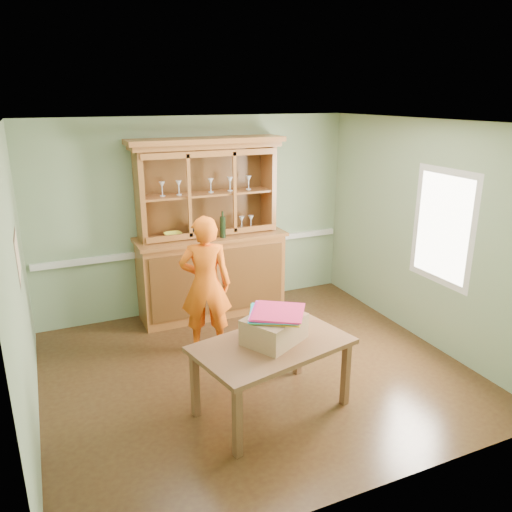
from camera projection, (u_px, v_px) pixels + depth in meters
name	position (u px, v px, depth m)	size (l,w,h in m)	color
floor	(255.00, 370.00, 5.61)	(4.50, 4.50, 0.00)	#462F16
ceiling	(255.00, 123.00, 4.78)	(4.50, 4.50, 0.00)	white
wall_back	(197.00, 216.00, 6.94)	(4.50, 4.50, 0.00)	gray
wall_left	(18.00, 288.00, 4.33)	(4.00, 4.00, 0.00)	gray
wall_right	(424.00, 233.00, 6.06)	(4.00, 4.00, 0.00)	gray
wall_front	(371.00, 338.00, 3.45)	(4.50, 4.50, 0.00)	gray
chair_rail	(199.00, 247.00, 7.05)	(4.41, 0.05, 0.08)	silver
framed_map	(18.00, 257.00, 4.54)	(0.03, 0.60, 0.46)	#311E13
window_panel	(442.00, 227.00, 5.75)	(0.03, 0.96, 1.36)	silver
china_hutch	(210.00, 255.00, 6.88)	(2.07, 0.68, 2.43)	brown
dining_table	(272.00, 351.00, 4.73)	(1.60, 1.16, 0.72)	brown
cardboard_box	(274.00, 329.00, 4.70)	(0.54, 0.43, 0.25)	#976F4D
kite_stack	(276.00, 313.00, 4.68)	(0.62, 0.62, 0.05)	yellow
person	(206.00, 285.00, 5.85)	(0.61, 0.40, 1.66)	#F15E0F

